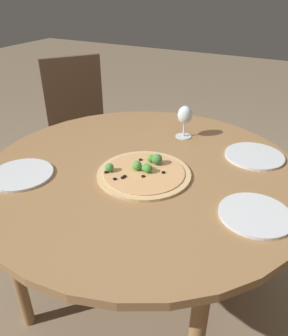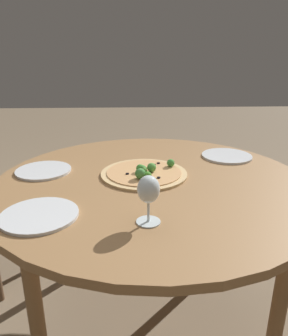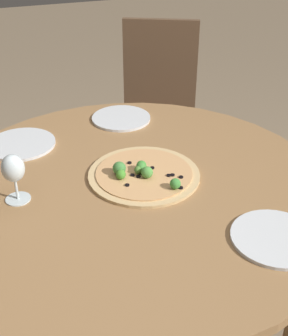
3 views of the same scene
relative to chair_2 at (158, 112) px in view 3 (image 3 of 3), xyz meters
name	(u,v)px [view 3 (image 3 of 3)]	position (x,y,z in m)	size (l,w,h in m)	color
dining_table	(133,201)	(-0.91, 0.44, 0.15)	(1.25, 1.25, 0.73)	olive
chair_2	(158,112)	(0.00, 0.00, 0.00)	(0.53, 0.53, 0.96)	brown
pizza	(143,174)	(-0.88, 0.39, 0.23)	(0.35, 0.35, 0.06)	tan
wine_glass	(13,170)	(-0.88, 0.78, 0.32)	(0.07, 0.07, 0.15)	silver
plate_near	(276,238)	(-1.29, 0.17, 0.22)	(0.24, 0.24, 0.01)	silver
plate_far	(21,144)	(-0.54, 0.73, 0.22)	(0.24, 0.24, 0.01)	silver
plate_side	(121,118)	(-0.46, 0.33, 0.22)	(0.23, 0.23, 0.01)	silver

